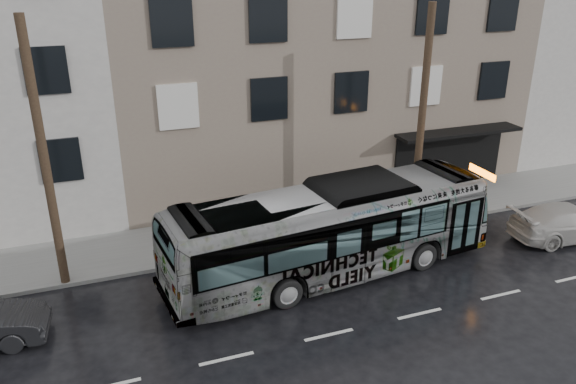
% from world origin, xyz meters
% --- Properties ---
extents(ground, '(120.00, 120.00, 0.00)m').
position_xyz_m(ground, '(0.00, 0.00, 0.00)').
color(ground, black).
rests_on(ground, ground).
extents(sidewalk, '(90.00, 3.60, 0.15)m').
position_xyz_m(sidewalk, '(0.00, 4.90, 0.07)').
color(sidewalk, gray).
rests_on(sidewalk, ground).
extents(building_taupe, '(20.00, 12.00, 11.00)m').
position_xyz_m(building_taupe, '(5.00, 12.70, 5.50)').
color(building_taupe, gray).
rests_on(building_taupe, ground).
extents(utility_pole_front, '(0.30, 0.30, 9.00)m').
position_xyz_m(utility_pole_front, '(6.50, 3.30, 4.65)').
color(utility_pole_front, '#453422').
rests_on(utility_pole_front, sidewalk).
extents(utility_pole_rear, '(0.30, 0.30, 9.00)m').
position_xyz_m(utility_pole_rear, '(-7.50, 3.30, 4.65)').
color(utility_pole_rear, '#453422').
rests_on(utility_pole_rear, sidewalk).
extents(sign_post, '(0.06, 0.06, 2.40)m').
position_xyz_m(sign_post, '(7.60, 3.30, 1.35)').
color(sign_post, slate).
rests_on(sign_post, sidewalk).
extents(bus, '(12.41, 4.11, 3.39)m').
position_xyz_m(bus, '(1.52, 0.84, 1.70)').
color(bus, '#B2B2B2').
rests_on(bus, ground).
extents(white_sedan, '(5.09, 2.45, 1.43)m').
position_xyz_m(white_sedan, '(11.80, 0.09, 0.71)').
color(white_sedan, '#B5B1AC').
rests_on(white_sedan, ground).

